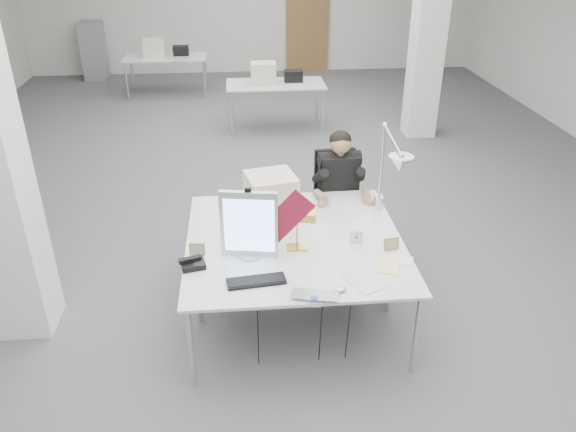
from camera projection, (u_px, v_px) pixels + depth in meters
The scene contains 23 objects.
room_shell at pixel (278, 66), 6.19m from camera, with size 10.04×14.04×3.24m.
desk_main at pixel (300, 270), 4.32m from camera, with size 1.80×0.90×0.03m, color silver.
desk_second at pixel (289, 216), 5.11m from camera, with size 1.80×0.90×0.03m, color silver.
bg_desk_a at pixel (276, 84), 9.17m from camera, with size 1.60×0.80×0.03m, color silver.
bg_desk_b at pixel (166, 57), 10.94m from camera, with size 1.60×0.80×0.03m, color silver.
filing_cabinet at pixel (94, 51), 12.15m from camera, with size 0.45×0.55×1.20m, color gray.
office_chair at pixel (337, 200), 5.74m from camera, with size 0.58×0.58×1.18m, color black, non-canonical shape.
seated_person at pixel (339, 174), 5.56m from camera, with size 0.53×0.66×0.99m, color black, non-canonical shape.
monitor at pixel (249, 224), 4.36m from camera, with size 0.45×0.05×0.56m, color #B7B8BC.
pennant at pixel (285, 219), 4.32m from camera, with size 0.49×0.01×0.20m, color maroon.
keyboard at pixel (256, 281), 4.14m from camera, with size 0.44×0.15×0.02m, color black.
laptop at pixel (315, 300), 3.94m from camera, with size 0.33×0.21×0.03m, color #A3A3A8.
mouse at pixel (340, 289), 4.04m from camera, with size 0.10×0.06×0.04m, color silver.
bankers_lamp at pixel (297, 229), 4.50m from camera, with size 0.32×0.13×0.36m, color #B78139, non-canonical shape.
desk_phone at pixel (193, 264), 4.33m from camera, with size 0.18×0.16×0.04m, color black.
picture_frame_left at pixel (197, 249), 4.47m from camera, with size 0.13×0.01×0.10m, color #AA8A49.
picture_frame_right at pixel (391, 244), 4.54m from camera, with size 0.13×0.01×0.10m, color tan.
desk_clock at pixel (356, 236), 4.65m from camera, with size 0.11×0.11×0.03m, color silver.
paper_stack_a at pixel (364, 280), 4.17m from camera, with size 0.22×0.32×0.01m, color silver.
paper_stack_b at pixel (389, 266), 4.34m from camera, with size 0.17×0.23×0.01m, color #F7E793.
paper_stack_c at pixel (400, 260), 4.42m from camera, with size 0.20×0.14×0.01m, color white.
beige_monitor at pixel (271, 195), 5.00m from camera, with size 0.41×0.39×0.39m, color beige.
architect_lamp at pixel (389, 173), 4.79m from camera, with size 0.25×0.72×0.93m, color #B7B8BC, non-canonical shape.
Camera 1 is at (-0.42, -6.09, 3.14)m, focal length 35.00 mm.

